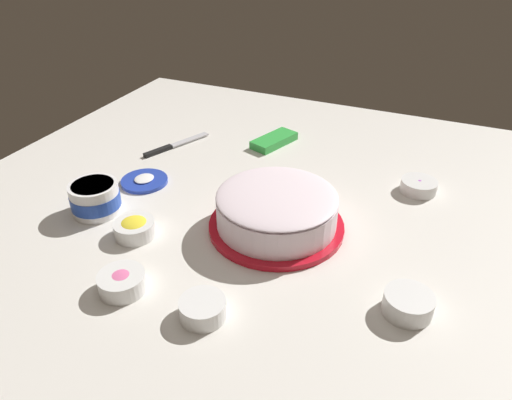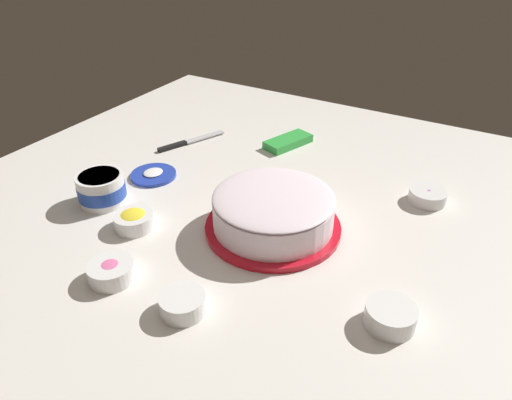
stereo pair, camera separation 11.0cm
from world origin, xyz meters
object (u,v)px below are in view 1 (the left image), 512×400
Objects in this scene: spreading_knife at (171,146)px; sprinkle_bowl_rainbow at (419,186)px; frosted_cake at (277,211)px; frosting_tub_lid at (144,181)px; sprinkle_bowl_pink at (122,281)px; frosting_tub at (95,198)px; candy_box_lower at (274,140)px; sprinkle_bowl_yellow at (135,228)px; sprinkle_bowl_green at (203,308)px; sprinkle_bowl_blue at (408,303)px.

spreading_knife is 0.74m from sprinkle_bowl_rainbow.
frosted_cake is 2.51× the size of frosting_tub_lid.
sprinkle_bowl_rainbow is 0.79m from sprinkle_bowl_pink.
sprinkle_bowl_rainbow is (-0.42, 0.71, -0.02)m from frosting_tub.
frosting_tub_lid reaches higher than spreading_knife.
spreading_knife is 0.32m from candy_box_lower.
sprinkle_bowl_yellow reaches higher than sprinkle_bowl_rainbow.
frosting_tub is 1.27× the size of sprinkle_bowl_rainbow.
sprinkle_bowl_pink is (0.32, -0.20, -0.03)m from frosted_cake.
frosting_tub is at bearing -106.86° from sprinkle_bowl_yellow.
spreading_knife is 1.44× the size of candy_box_lower.
frosting_tub reaches higher than sprinkle_bowl_yellow.
sprinkle_bowl_yellow is 1.00× the size of sprinkle_bowl_rainbow.
frosted_cake is at bearing 176.19° from sprinkle_bowl_green.
frosting_tub reaches higher than frosting_tub_lid.
frosting_tub is at bearing -6.42° from candy_box_lower.
frosted_cake reaches higher than candy_box_lower.
frosting_tub is 0.17m from frosting_tub_lid.
frosting_tub_lid is 0.73m from sprinkle_bowl_rainbow.
candy_box_lower is (-0.57, -0.50, -0.01)m from sprinkle_bowl_blue.
sprinkle_bowl_blue reaches higher than spreading_knife.
sprinkle_bowl_pink is 0.60× the size of candy_box_lower.
spreading_knife is at bearing -143.02° from sprinkle_bowl_green.
frosting_tub reaches higher than sprinkle_bowl_pink.
sprinkle_bowl_pink is at bearing -37.94° from sprinkle_bowl_rainbow.
sprinkle_bowl_pink reaches higher than spreading_knife.
frosting_tub is 1.28× the size of sprinkle_bowl_blue.
sprinkle_bowl_pink is (0.58, 0.26, 0.02)m from spreading_knife.
sprinkle_bowl_blue is 1.06× the size of sprinkle_bowl_green.
spreading_knife is at bearing -156.20° from sprinkle_bowl_pink.
sprinkle_bowl_pink is at bearing 28.16° from sprinkle_bowl_yellow.
sprinkle_bowl_yellow is 1.00× the size of sprinkle_bowl_pink.
frosting_tub_lid is 0.81× the size of candy_box_lower.
frosted_cake is 0.45m from candy_box_lower.
sprinkle_bowl_yellow is at bearing -89.49° from sprinkle_bowl_blue.
spreading_knife is 2.40× the size of sprinkle_bowl_yellow.
sprinkle_bowl_yellow is (0.01, -0.61, -0.00)m from sprinkle_bowl_blue.
sprinkle_bowl_pink is (0.16, -0.52, -0.00)m from sprinkle_bowl_blue.
sprinkle_bowl_rainbow is 1.00× the size of sprinkle_bowl_pink.
sprinkle_bowl_yellow reaches higher than candy_box_lower.
sprinkle_bowl_blue is 0.61m from sprinkle_bowl_yellow.
frosted_cake is 3.37× the size of sprinkle_bowl_rainbow.
sprinkle_bowl_rainbow is 0.47m from candy_box_lower.
frosting_tub_lid is 0.56× the size of spreading_knife.
frosted_cake reaches higher than sprinkle_bowl_rainbow.
frosted_cake is at bearing -42.89° from sprinkle_bowl_rainbow.
sprinkle_bowl_green is at bearing 36.98° from spreading_knife.
sprinkle_bowl_green is 0.75m from candy_box_lower.
sprinkle_bowl_yellow is 0.60× the size of candy_box_lower.
frosting_tub is 1.27× the size of sprinkle_bowl_yellow.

